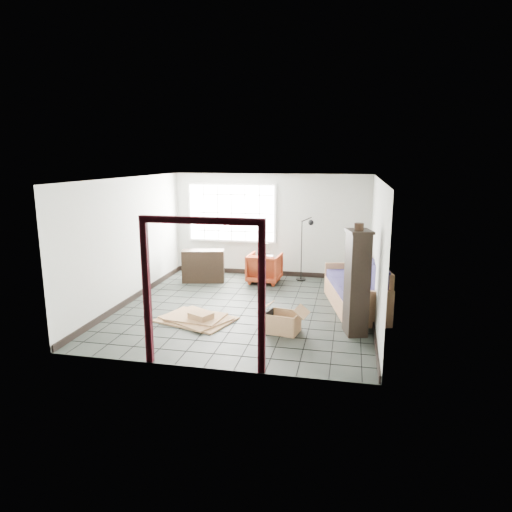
% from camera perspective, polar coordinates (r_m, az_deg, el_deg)
% --- Properties ---
extents(ground, '(5.50, 5.50, 0.00)m').
position_cam_1_polar(ground, '(9.31, -1.23, -6.53)').
color(ground, black).
rests_on(ground, ground).
extents(room_shell, '(5.02, 5.52, 2.61)m').
position_cam_1_polar(room_shell, '(8.94, -1.24, 3.78)').
color(room_shell, '#ADB0A9').
rests_on(room_shell, ground).
extents(window_panel, '(2.32, 0.08, 1.52)m').
position_cam_1_polar(window_panel, '(11.76, -3.05, 5.40)').
color(window_panel, silver).
rests_on(window_panel, ground).
extents(doorway_trim, '(1.80, 0.08, 2.20)m').
position_cam_1_polar(doorway_trim, '(6.42, -6.74, -2.39)').
color(doorway_trim, '#3D0D15').
rests_on(doorway_trim, ground).
extents(futon_sofa, '(1.34, 2.40, 1.01)m').
position_cam_1_polar(futon_sofa, '(9.44, 12.71, -4.25)').
color(futon_sofa, '#936042').
rests_on(futon_sofa, ground).
extents(armchair, '(0.81, 0.77, 0.79)m').
position_cam_1_polar(armchair, '(11.10, 1.07, -1.32)').
color(armchair, maroon).
rests_on(armchair, ground).
extents(side_table, '(0.59, 0.59, 0.56)m').
position_cam_1_polar(side_table, '(11.09, 0.97, -0.98)').
color(side_table, black).
rests_on(side_table, ground).
extents(table_lamp, '(0.31, 0.31, 0.43)m').
position_cam_1_polar(table_lamp, '(10.93, 1.05, 0.95)').
color(table_lamp, black).
rests_on(table_lamp, side_table).
extents(projector, '(0.32, 0.25, 0.11)m').
position_cam_1_polar(projector, '(11.02, 1.31, -0.24)').
color(projector, silver).
rests_on(projector, side_table).
extents(floor_lamp, '(0.42, 0.29, 1.60)m').
position_cam_1_polar(floor_lamp, '(11.19, 6.24, 1.13)').
color(floor_lamp, black).
rests_on(floor_lamp, ground).
extents(console_shelf, '(1.08, 0.62, 0.79)m').
position_cam_1_polar(console_shelf, '(11.24, -6.61, -1.23)').
color(console_shelf, black).
rests_on(console_shelf, ground).
extents(tall_shelf, '(0.50, 0.58, 1.82)m').
position_cam_1_polar(tall_shelf, '(7.93, 12.51, -3.18)').
color(tall_shelf, black).
rests_on(tall_shelf, ground).
extents(pot, '(0.19, 0.19, 0.12)m').
position_cam_1_polar(pot, '(7.69, 12.75, 3.59)').
color(pot, black).
rests_on(pot, tall_shelf).
extents(open_box, '(0.93, 0.57, 0.49)m').
position_cam_1_polar(open_box, '(8.05, 3.41, -8.27)').
color(open_box, '#9F704C').
rests_on(open_box, ground).
extents(cardboard_pile, '(1.56, 1.32, 0.20)m').
position_cam_1_polar(cardboard_pile, '(8.68, -7.43, -7.69)').
color(cardboard_pile, '#9F704C').
rests_on(cardboard_pile, ground).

